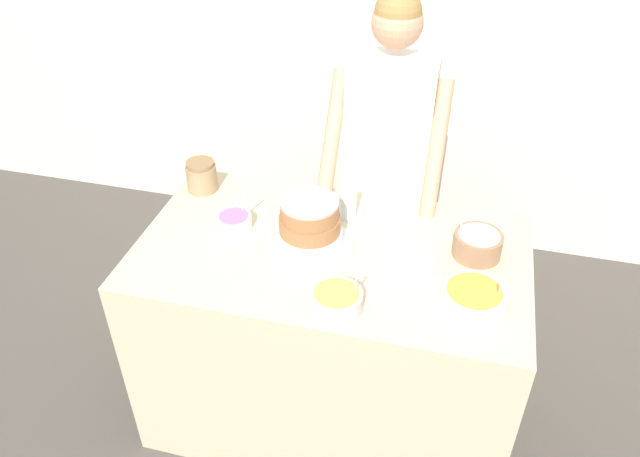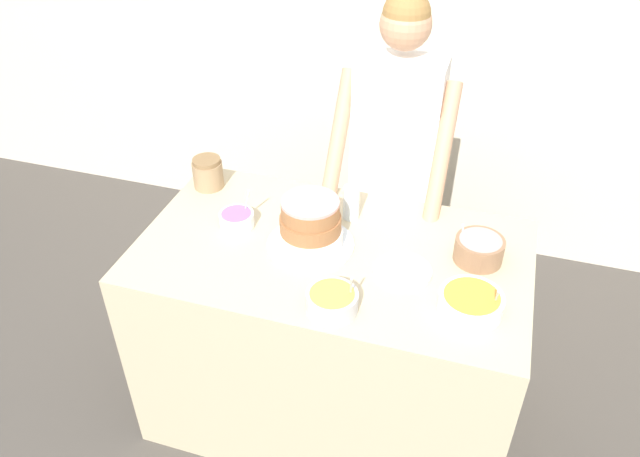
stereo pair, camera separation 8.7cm
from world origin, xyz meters
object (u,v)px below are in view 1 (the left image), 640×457
at_px(cake, 310,226).
at_px(ceramic_plate, 403,268).
at_px(drinking_glass, 348,202).
at_px(frosting_bowl_purple, 234,221).
at_px(frosting_bowl_pink, 478,244).
at_px(stoneware_jar, 202,176).
at_px(person_baker, 388,144).
at_px(frosting_bowl_yellow, 337,300).
at_px(frosting_bowl_orange, 474,297).

distance_m(cake, ceramic_plate, 0.36).
distance_m(drinking_glass, ceramic_plate, 0.37).
xyz_separation_m(frosting_bowl_purple, frosting_bowl_pink, (0.89, 0.07, 0.02)).
bearing_deg(frosting_bowl_pink, cake, -170.69).
bearing_deg(frosting_bowl_pink, stoneware_jar, 171.86).
bearing_deg(frosting_bowl_purple, person_baker, 49.60).
bearing_deg(frosting_bowl_yellow, ceramic_plate, 54.24).
bearing_deg(frosting_bowl_pink, frosting_bowl_yellow, -136.64).
bearing_deg(person_baker, frosting_bowl_yellow, -90.80).
relative_size(person_baker, ceramic_plate, 8.12).
bearing_deg(ceramic_plate, stoneware_jar, 160.76).
bearing_deg(ceramic_plate, cake, 171.91).
xyz_separation_m(frosting_bowl_pink, stoneware_jar, (-1.11, 0.16, 0.02)).
xyz_separation_m(frosting_bowl_orange, ceramic_plate, (-0.24, 0.12, -0.03)).
relative_size(cake, frosting_bowl_purple, 2.00).
xyz_separation_m(cake, frosting_bowl_purple, (-0.30, 0.03, -0.05)).
xyz_separation_m(person_baker, stoneware_jar, (-0.71, -0.34, -0.06)).
distance_m(frosting_bowl_yellow, drinking_glass, 0.52).
distance_m(frosting_bowl_pink, ceramic_plate, 0.28).
distance_m(frosting_bowl_orange, drinking_glass, 0.63).
bearing_deg(frosting_bowl_pink, drinking_glass, 166.59).
relative_size(drinking_glass, ceramic_plate, 0.67).
height_order(person_baker, ceramic_plate, person_baker).
height_order(cake, drinking_glass, cake).
bearing_deg(stoneware_jar, cake, -25.93).
relative_size(frosting_bowl_yellow, drinking_glass, 1.26).
bearing_deg(person_baker, drinking_glass, -102.79).
xyz_separation_m(cake, ceramic_plate, (0.35, -0.05, -0.08)).
distance_m(ceramic_plate, stoneware_jar, 0.93).
bearing_deg(frosting_bowl_yellow, drinking_glass, 98.28).
height_order(frosting_bowl_yellow, ceramic_plate, frosting_bowl_yellow).
xyz_separation_m(person_baker, frosting_bowl_purple, (-0.48, -0.57, -0.09)).
bearing_deg(drinking_glass, frosting_bowl_orange, -37.70).
bearing_deg(frosting_bowl_orange, frosting_bowl_yellow, -162.93).
bearing_deg(frosting_bowl_yellow, cake, 119.41).
relative_size(frosting_bowl_yellow, stoneware_jar, 1.34).
distance_m(cake, frosting_bowl_yellow, 0.35).
height_order(person_baker, stoneware_jar, person_baker).
bearing_deg(ceramic_plate, frosting_bowl_pink, 31.39).
height_order(person_baker, drinking_glass, person_baker).
distance_m(frosting_bowl_yellow, frosting_bowl_purple, 0.57).
bearing_deg(ceramic_plate, frosting_bowl_orange, -26.44).
relative_size(person_baker, frosting_bowl_purple, 10.31).
height_order(frosting_bowl_orange, frosting_bowl_pink, same).
distance_m(person_baker, frosting_bowl_orange, 0.87).
distance_m(cake, frosting_bowl_pink, 0.60).
relative_size(cake, stoneware_jar, 2.48).
distance_m(frosting_bowl_purple, frosting_bowl_pink, 0.89).
bearing_deg(stoneware_jar, ceramic_plate, -19.24).
distance_m(frosting_bowl_purple, frosting_bowl_orange, 0.91).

